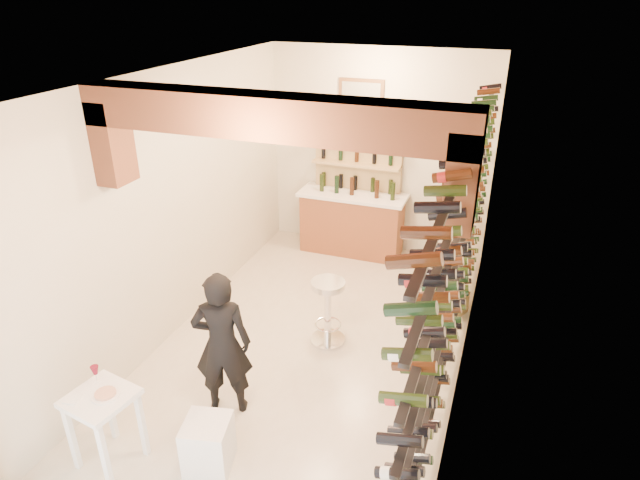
# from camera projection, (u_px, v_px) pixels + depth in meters

# --- Properties ---
(ground) EXTENTS (6.00, 6.00, 0.00)m
(ground) POSITION_uv_depth(u_px,v_px,m) (312.00, 346.00, 6.64)
(ground) COLOR beige
(ground) RESTS_ON ground
(room_shell) EXTENTS (3.52, 6.02, 3.21)m
(room_shell) POSITION_uv_depth(u_px,v_px,m) (301.00, 177.00, 5.45)
(room_shell) COLOR beige
(room_shell) RESTS_ON ground
(wine_rack) EXTENTS (0.32, 5.70, 2.56)m
(wine_rack) POSITION_uv_depth(u_px,v_px,m) (452.00, 252.00, 5.50)
(wine_rack) COLOR black
(wine_rack) RESTS_ON ground
(back_counter) EXTENTS (1.70, 0.62, 1.29)m
(back_counter) POSITION_uv_depth(u_px,v_px,m) (352.00, 221.00, 8.75)
(back_counter) COLOR brown
(back_counter) RESTS_ON ground
(back_shelving) EXTENTS (1.40, 0.31, 2.73)m
(back_shelving) POSITION_uv_depth(u_px,v_px,m) (357.00, 179.00, 8.68)
(back_shelving) COLOR tan
(back_shelving) RESTS_ON ground
(tasting_table) EXTENTS (0.61, 0.61, 0.93)m
(tasting_table) POSITION_uv_depth(u_px,v_px,m) (102.00, 408.00, 4.78)
(tasting_table) COLOR white
(tasting_table) RESTS_ON ground
(white_stool) EXTENTS (0.48, 0.48, 0.50)m
(white_stool) POSITION_uv_depth(u_px,v_px,m) (208.00, 444.00, 4.89)
(white_stool) COLOR white
(white_stool) RESTS_ON ground
(person) EXTENTS (0.68, 0.56, 1.59)m
(person) POSITION_uv_depth(u_px,v_px,m) (222.00, 344.00, 5.34)
(person) COLOR black
(person) RESTS_ON ground
(chrome_barstool) EXTENTS (0.43, 0.43, 0.84)m
(chrome_barstool) POSITION_uv_depth(u_px,v_px,m) (328.00, 307.00, 6.53)
(chrome_barstool) COLOR silver
(chrome_barstool) RESTS_ON ground
(crate_lower) EXTENTS (0.63, 0.56, 0.32)m
(crate_lower) POSITION_uv_depth(u_px,v_px,m) (445.00, 299.00, 7.30)
(crate_lower) COLOR tan
(crate_lower) RESTS_ON ground
(crate_upper) EXTENTS (0.45, 0.34, 0.25)m
(crate_upper) POSITION_uv_depth(u_px,v_px,m) (447.00, 281.00, 7.18)
(crate_upper) COLOR tan
(crate_upper) RESTS_ON crate_lower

